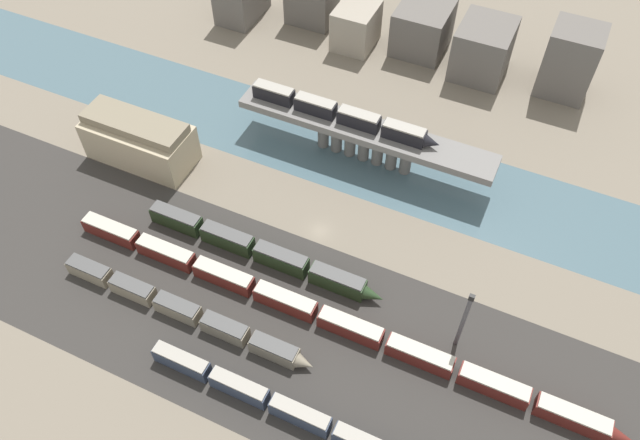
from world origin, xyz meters
TOP-DOWN VIEW (x-y plane):
  - ground_plane at (0.00, 0.00)m, footprint 400.00×400.00m
  - railbed_yard at (0.00, -24.00)m, footprint 280.00×42.00m
  - river_water at (0.00, 24.01)m, footprint 320.00×23.88m
  - bridge at (0.00, 24.01)m, footprint 59.90×8.35m
  - train_on_bridge at (-5.59, 24.01)m, footprint 44.52×3.14m
  - train_yard_near at (21.05, -38.34)m, footprint 73.42×2.65m
  - train_yard_mid at (-14.93, -29.31)m, footprint 53.57×3.14m
  - train_yard_far at (10.09, -19.33)m, footprint 111.86×3.15m
  - train_yard_outer at (-8.29, -11.13)m, footprint 52.43×3.18m
  - warehouse_building at (-46.54, 2.86)m, footprint 24.54×11.39m
  - signal_tower at (33.83, -13.20)m, footprint 1.00×0.79m
  - city_block_center at (-18.79, 63.90)m, footprint 10.44×12.49m
  - city_block_right at (-1.93, 69.96)m, footprint 13.64×15.40m
  - city_block_far_right at (15.46, 66.65)m, footprint 13.43×15.52m
  - city_block_tall at (36.70, 68.13)m, footprint 12.36×11.59m

SIDE VIEW (x-z plane):
  - ground_plane at x=0.00m, z-range 0.00..0.00m
  - river_water at x=0.00m, z-range 0.00..0.01m
  - railbed_yard at x=0.00m, z-range 0.00..0.01m
  - train_yard_mid at x=-14.93m, z-range -0.04..3.48m
  - train_yard_far at x=10.09m, z-range -0.03..3.57m
  - train_yard_near at x=21.05m, z-range -0.03..3.86m
  - train_yard_outer at x=-8.29m, z-range -0.04..4.09m
  - warehouse_building at x=-46.54m, z-range -0.28..11.29m
  - city_block_center at x=-18.79m, z-range 0.00..11.37m
  - city_block_right at x=-1.93m, z-range 0.00..12.51m
  - city_block_far_right at x=15.46m, z-range 0.00..13.74m
  - bridge at x=0.00m, z-range 2.48..12.08m
  - signal_tower at x=33.83m, z-range 0.07..16.58m
  - city_block_tall at x=36.70m, z-range 0.00..17.85m
  - train_on_bridge at x=-5.59m, z-range 9.55..13.10m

